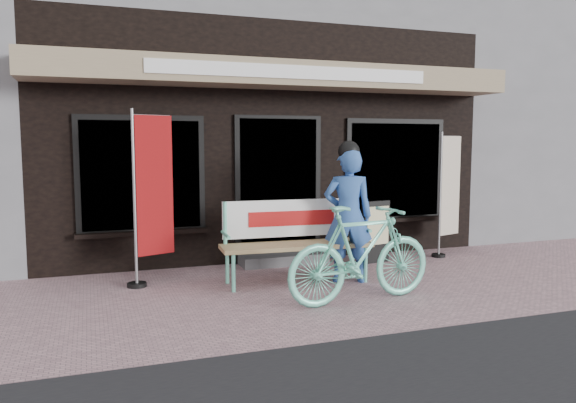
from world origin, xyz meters
name	(u,v)px	position (x,y,z in m)	size (l,w,h in m)	color
ground	(331,294)	(0.00, 0.00, 0.00)	(70.00, 70.00, 0.00)	#B2888F
storefront	(230,81)	(0.00, 4.96, 2.99)	(7.00, 6.77, 6.00)	black
neighbor_right_near	(548,103)	(8.50, 5.50, 2.80)	(10.00, 7.00, 5.60)	slate
bench	(294,234)	(-0.20, 0.73, 0.62)	(1.97, 0.62, 1.05)	#70DBBB
person	(348,213)	(0.44, 0.48, 0.90)	(0.73, 0.60, 1.82)	#3059A6
bicycle	(361,254)	(0.18, -0.42, 0.55)	(0.52, 1.85, 1.11)	#70DBBB
nobori_red	(151,195)	(-1.96, 1.19, 1.14)	(0.65, 0.35, 2.21)	gray
nobori_cream	(448,192)	(2.67, 1.47, 1.01)	(0.58, 0.28, 1.96)	gray
menu_stand	(376,231)	(1.33, 1.37, 0.48)	(0.47, 0.18, 0.93)	black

